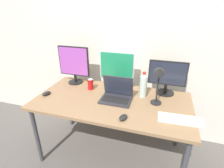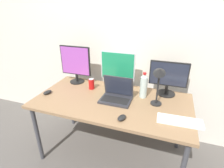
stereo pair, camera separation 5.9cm
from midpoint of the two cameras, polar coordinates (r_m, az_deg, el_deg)
ground_plane at (r=2.30m, az=0.79°, el=-21.35°), size 16.00×16.00×0.00m
wall_back at (r=2.19m, az=6.07°, el=15.32°), size 7.00×0.08×2.60m
work_desk at (r=1.87m, az=0.91°, el=-6.71°), size 1.61×0.82×0.74m
monitor_left at (r=2.19m, az=-11.07°, el=6.65°), size 0.39×0.18×0.46m
monitor_center at (r=2.00m, az=2.71°, el=5.09°), size 0.40×0.17×0.43m
monitor_right at (r=1.96m, az=18.67°, el=2.04°), size 0.40×0.20×0.37m
laptop_silver at (r=1.82m, az=2.49°, el=-3.45°), size 0.32×0.23×0.25m
keyboard_main at (r=1.63m, az=22.20°, el=-11.15°), size 0.38×0.15×0.02m
mouse_by_keyboard at (r=2.06m, az=-19.55°, el=-2.58°), size 0.08×0.11×0.04m
mouse_by_laptop at (r=1.54m, az=4.32°, el=-10.92°), size 0.09×0.11×0.03m
water_bottle at (r=1.86m, az=11.19°, el=-0.63°), size 0.08×0.08×0.28m
soda_can_near_keyboard at (r=2.05m, az=-5.91°, el=0.04°), size 0.07×0.07×0.13m
desk_lamp at (r=1.65m, az=15.97°, el=1.61°), size 0.11×0.18×0.43m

